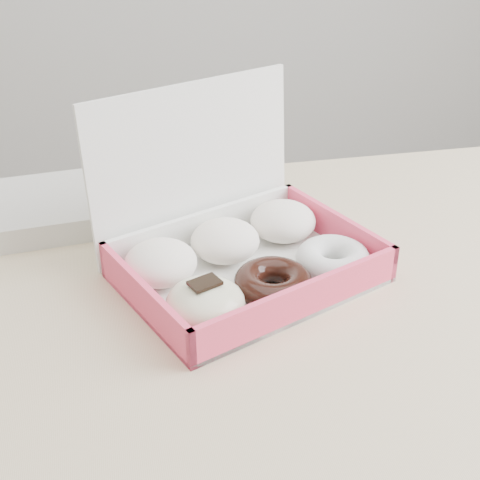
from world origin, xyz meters
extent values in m
cube|color=tan|center=(0.00, 0.00, 0.73)|extent=(1.20, 0.80, 0.04)
cube|color=white|center=(-0.11, 0.03, 0.75)|extent=(0.39, 0.35, 0.01)
cube|color=#FF4568|center=(-0.06, -0.08, 0.78)|extent=(0.30, 0.13, 0.05)
cube|color=white|center=(-0.15, 0.13, 0.78)|extent=(0.30, 0.13, 0.05)
cube|color=#FF4568|center=(-0.25, -0.03, 0.78)|extent=(0.10, 0.22, 0.05)
cube|color=#FF4568|center=(0.04, 0.09, 0.78)|extent=(0.10, 0.22, 0.05)
cube|color=white|center=(-0.16, 0.16, 0.87)|extent=(0.31, 0.15, 0.24)
ellipsoid|color=white|center=(-0.23, 0.04, 0.78)|extent=(0.13, 0.13, 0.05)
ellipsoid|color=white|center=(-0.13, 0.08, 0.78)|extent=(0.13, 0.13, 0.05)
ellipsoid|color=white|center=(-0.04, 0.12, 0.78)|extent=(0.13, 0.13, 0.05)
ellipsoid|color=beige|center=(-0.18, -0.06, 0.78)|extent=(0.13, 0.13, 0.05)
cube|color=black|center=(-0.18, -0.06, 0.81)|extent=(0.04, 0.04, 0.00)
torus|color=black|center=(-0.09, -0.02, 0.77)|extent=(0.13, 0.13, 0.04)
torus|color=white|center=(0.01, 0.02, 0.77)|extent=(0.13, 0.13, 0.04)
cube|color=silver|center=(-0.42, 0.26, 0.77)|extent=(0.26, 0.21, 0.04)
camera|label=1|loc=(-0.28, -0.72, 1.26)|focal=50.00mm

